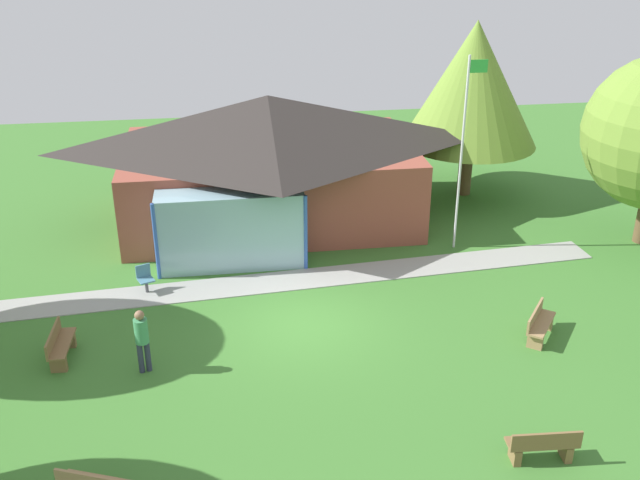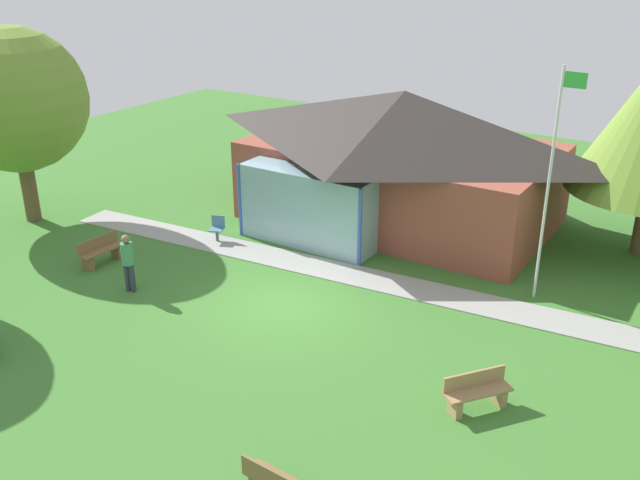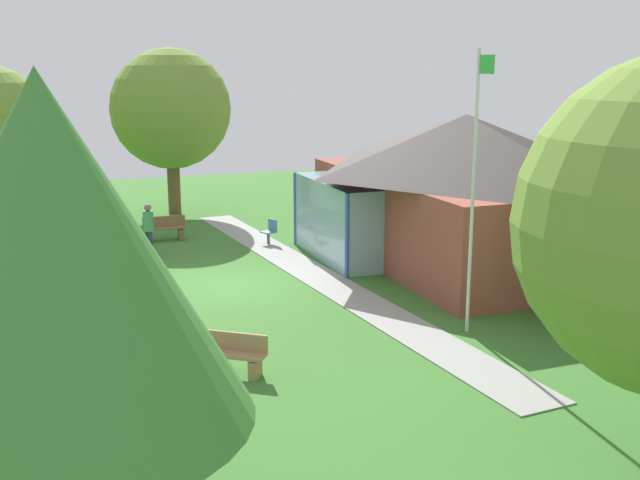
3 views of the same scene
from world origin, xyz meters
name	(u,v)px [view 1 (image 1 of 3)]	position (x,y,z in m)	size (l,w,h in m)	color
ground_plane	(304,322)	(0.00, 0.00, 0.00)	(44.00, 44.00, 0.00)	#3D752D
pavilion	(268,158)	(-0.38, 7.39, 2.39)	(11.25, 7.94, 4.61)	brown
footpath	(294,280)	(0.00, 2.52, 0.01)	(19.77, 1.30, 0.03)	#999993
flagpole	(463,147)	(5.67, 4.16, 3.53)	(0.64, 0.08, 6.47)	silver
bench_front_right	(543,446)	(4.26, -6.23, 0.40)	(1.52, 0.52, 0.84)	brown
bench_mid_right	(539,325)	(6.15, -1.65, 0.40)	(1.25, 1.46, 0.84)	#9E7A51
bench_mid_left	(60,346)	(-6.40, -0.89, 0.40)	(0.50, 1.52, 0.84)	brown
patio_chair_west	(145,280)	(-4.50, 2.43, 0.42)	(0.58, 0.58, 0.86)	teal
visitor_strolling_lawn	(142,336)	(-4.22, -1.74, 1.02)	(0.34, 0.34, 1.74)	#2D3347
tree_behind_pavilion_right	(473,84)	(7.55, 8.97, 4.43)	(5.18, 5.18, 6.78)	brown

